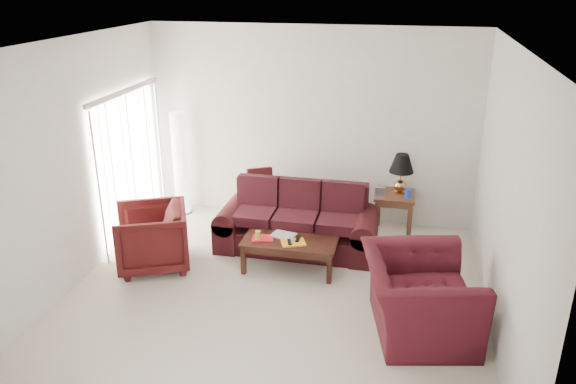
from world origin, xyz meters
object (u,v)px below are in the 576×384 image
(sofa, at_px, (297,219))
(floor_lamp, at_px, (180,163))
(armchair_left, at_px, (152,237))
(coffee_table, at_px, (290,254))
(armchair_right, at_px, (419,297))
(end_table, at_px, (394,214))

(sofa, relative_size, floor_lamp, 1.31)
(armchair_left, height_order, coffee_table, armchair_left)
(sofa, xyz_separation_m, coffee_table, (0.03, -0.60, -0.24))
(floor_lamp, bearing_deg, sofa, -22.59)
(floor_lamp, distance_m, armchair_left, 1.86)
(sofa, distance_m, armchair_left, 1.99)
(coffee_table, bearing_deg, floor_lamp, 158.26)
(armchair_right, bearing_deg, armchair_left, 65.58)
(armchair_left, distance_m, armchair_right, 3.53)
(sofa, bearing_deg, armchair_left, -153.74)
(sofa, relative_size, armchair_right, 1.70)
(coffee_table, bearing_deg, armchair_right, -19.45)
(end_table, bearing_deg, armchair_left, -150.74)
(armchair_left, bearing_deg, coffee_table, 75.54)
(end_table, relative_size, armchair_right, 0.49)
(floor_lamp, relative_size, armchair_right, 1.30)
(armchair_left, bearing_deg, armchair_right, 53.61)
(floor_lamp, height_order, armchair_right, floor_lamp)
(floor_lamp, bearing_deg, armchair_left, -80.20)
(armchair_left, xyz_separation_m, armchair_right, (3.45, -0.74, 0.01))
(sofa, height_order, coffee_table, sofa)
(armchair_left, bearing_deg, sofa, 92.99)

